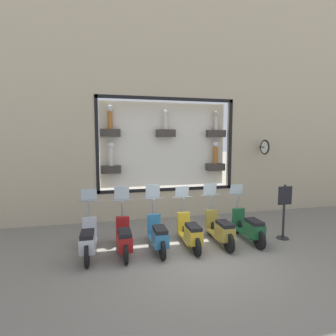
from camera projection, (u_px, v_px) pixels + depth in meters
ground_plane at (197, 255)px, 6.79m from camera, size 120.00×120.00×0.00m
building_facade at (166, 86)px, 9.77m from camera, size 1.22×36.00×9.81m
scooter_green_0 at (249, 227)px, 7.62m from camera, size 1.80×0.61×1.57m
scooter_olive_1 at (220, 229)px, 7.42m from camera, size 1.81×0.61×1.65m
scooter_yellow_2 at (190, 232)px, 7.21m from camera, size 1.80×0.61×1.58m
scooter_teal_3 at (158, 235)px, 7.01m from camera, size 1.80×0.60×1.68m
scooter_red_4 at (124, 238)px, 6.80m from camera, size 1.79×0.61×1.66m
scooter_silver_5 at (88, 240)px, 6.60m from camera, size 1.81×0.61×1.62m
shop_sign_post at (284, 210)px, 7.83m from camera, size 0.36×0.45×1.65m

